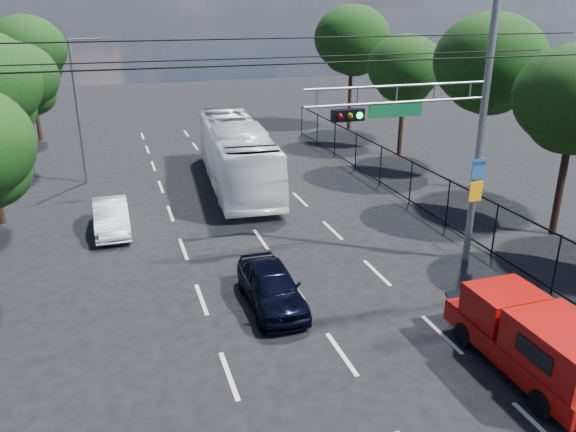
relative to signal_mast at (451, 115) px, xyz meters
name	(u,v)px	position (x,y,z in m)	size (l,w,h in m)	color
lane_markings	(248,221)	(-5.28, 6.01, -5.24)	(6.12, 38.00, 0.01)	beige
signal_mast	(451,115)	(0.00, 0.00, 0.00)	(6.43, 0.39, 9.50)	slate
streetlight_left	(81,105)	(-11.62, 14.01, -1.30)	(2.09, 0.22, 7.08)	slate
utility_wires	(285,53)	(-5.28, 0.84, 1.99)	(22.00, 5.04, 0.74)	black
fence_right	(432,194)	(2.32, 4.18, -4.21)	(0.06, 34.03, 2.00)	black
tree_right_b	(575,106)	(5.93, 1.03, -0.19)	(4.50, 4.50, 7.31)	black
tree_right_c	(489,69)	(6.53, 7.03, 0.49)	(5.10, 5.10, 8.29)	black
tree_right_d	(405,73)	(6.13, 14.03, -0.39)	(4.32, 4.32, 7.02)	black
tree_right_e	(352,44)	(6.33, 22.03, 0.69)	(5.28, 5.28, 8.58)	black
tree_left_d	(18,83)	(-14.67, 17.03, -0.52)	(4.20, 4.20, 6.83)	black
tree_left_e	(28,55)	(-14.87, 25.03, 0.29)	(4.92, 4.92, 7.99)	black
red_pickup	(534,339)	(-1.20, -6.15, -4.27)	(1.85, 4.94, 1.83)	black
navy_hatchback	(271,286)	(-6.32, -1.01, -4.59)	(1.53, 3.81, 1.30)	black
white_bus	(236,154)	(-4.55, 11.20, -3.67)	(2.64, 11.30, 3.15)	white
white_van	(111,217)	(-10.73, 6.65, -4.62)	(1.31, 3.77, 1.24)	silver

